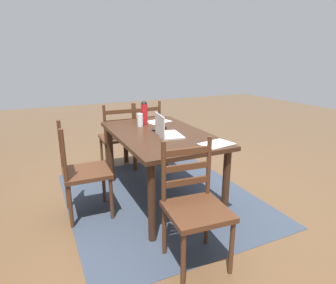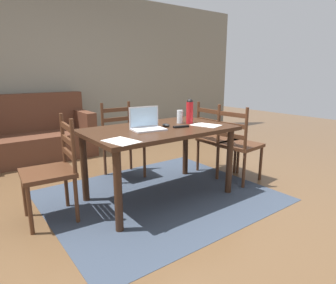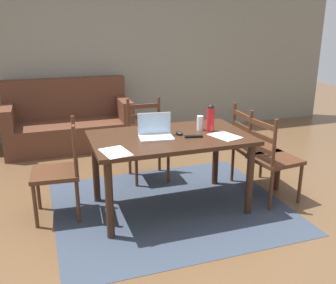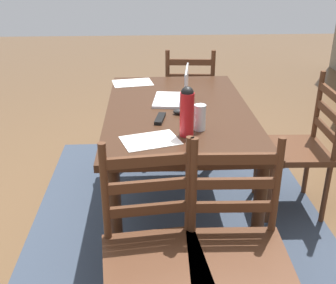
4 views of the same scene
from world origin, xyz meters
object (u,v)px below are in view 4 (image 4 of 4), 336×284
chair_right_far (237,253)px  chair_left_far (189,100)px  computer_mouse (181,111)px  chair_right_near (153,256)px  drinking_glass (200,117)px  chair_far_head (299,148)px  water_bottle (187,111)px  tv_remote (160,119)px  dining_table (178,123)px  laptop (177,93)px

chair_right_far → chair_left_far: (-2.11, -0.00, 0.00)m
computer_mouse → chair_left_far: bearing=165.7°
chair_right_near → computer_mouse: chair_right_near is taller
drinking_glass → computer_mouse: 0.28m
chair_right_far → drinking_glass: bearing=-172.5°
chair_far_head → water_bottle: water_bottle is taller
chair_far_head → tv_remote: 1.02m
tv_remote → drinking_glass: bearing=-24.7°
tv_remote → water_bottle: bearing=-48.4°
chair_far_head → dining_table: bearing=-90.1°
chair_right_far → computer_mouse: chair_right_far is taller
laptop → tv_remote: bearing=-20.6°
laptop → water_bottle: bearing=0.7°
dining_table → chair_far_head: chair_far_head is taller
chair_left_far → water_bottle: water_bottle is taller
chair_left_far → water_bottle: size_ratio=3.43×
chair_right_near → chair_far_head: bearing=136.0°
chair_left_far → water_bottle: 1.56m
chair_right_near → drinking_glass: (-0.70, 0.28, 0.38)m
chair_right_far → tv_remote: 0.97m
tv_remote → chair_right_far: bearing=-58.7°
chair_right_far → chair_right_near: (0.00, -0.37, 0.00)m
chair_left_far → drinking_glass: bearing=-3.6°
chair_right_far → water_bottle: (-0.63, -0.17, 0.45)m
chair_right_far → chair_far_head: (-1.05, 0.65, 0.00)m
computer_mouse → tv_remote: bearing=-59.3°
chair_left_far → computer_mouse: size_ratio=9.50×
chair_right_near → water_bottle: water_bottle is taller
chair_right_near → computer_mouse: bearing=168.4°
chair_far_head → chair_left_far: size_ratio=1.00×
drinking_glass → tv_remote: 0.28m
laptop → computer_mouse: size_ratio=3.47×
dining_table → laptop: size_ratio=4.42×
chair_right_near → laptop: 1.27m
tv_remote → chair_left_far: bearing=87.8°
computer_mouse → water_bottle: bearing=-5.2°
chair_right_near → laptop: bearing=170.9°
chair_left_far → computer_mouse: bearing=-8.5°
dining_table → computer_mouse: (0.10, 0.01, 0.11)m
chair_right_far → laptop: 1.27m
water_bottle → chair_right_near: bearing=-17.7°
chair_right_near → chair_left_far: same height
dining_table → drinking_glass: size_ratio=10.39×
chair_right_far → chair_far_head: same height
chair_right_far → computer_mouse: 1.03m
chair_far_head → chair_right_near: bearing=-44.0°
drinking_glass → tv_remote: drinking_glass is taller
water_bottle → drinking_glass: (-0.08, 0.08, -0.07)m
dining_table → computer_mouse: size_ratio=15.31×
computer_mouse → laptop: bearing=175.1°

